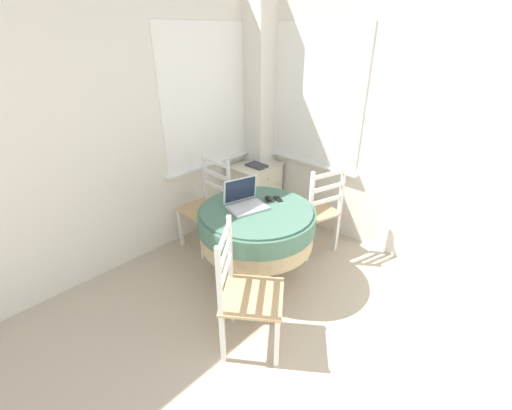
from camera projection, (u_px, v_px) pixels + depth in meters
corner_room_shell at (291, 141)px, 2.89m from camera, size 4.48×5.20×2.55m
round_dining_table at (257, 224)px, 3.04m from camera, size 1.04×1.04×0.73m
laptop at (245, 201)px, 2.99m from camera, size 0.38×0.34×0.25m
computer_mouse at (269, 198)px, 3.11m from camera, size 0.06×0.09×0.05m
cell_phone at (278, 199)px, 3.14m from camera, size 0.10×0.12×0.01m
dining_chair_near_back_window at (207, 206)px, 3.61m from camera, size 0.43×0.44×0.97m
dining_chair_near_right_window at (316, 211)px, 3.51m from camera, size 0.54×0.53×0.97m
dining_chair_camera_near at (246, 294)px, 2.41m from camera, size 0.60×0.60×0.97m
corner_cabinet at (256, 190)px, 4.27m from camera, size 0.59×0.43×0.68m
book_on_cabinet at (257, 166)px, 4.05m from camera, size 0.16×0.24×0.02m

